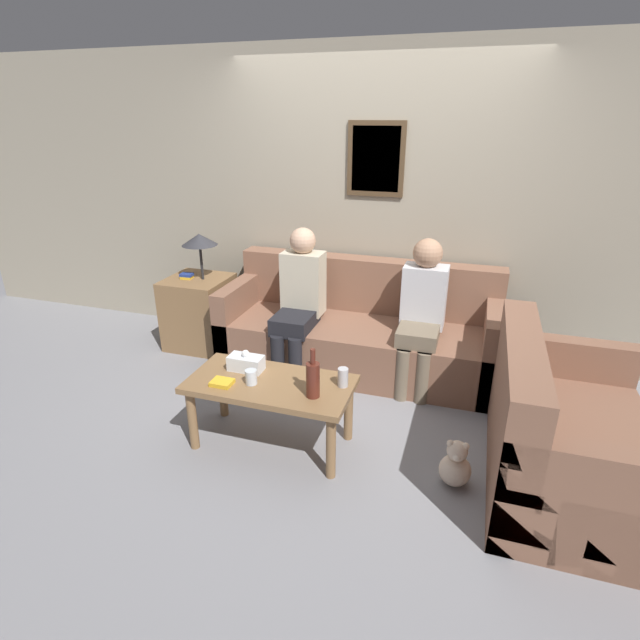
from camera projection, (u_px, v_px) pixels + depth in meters
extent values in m
plane|color=gray|center=(342.00, 392.00, 3.96)|extent=(16.00, 16.00, 0.00)
cube|color=#9E937F|center=(375.00, 207.00, 4.31)|extent=(9.00, 0.06, 2.60)
cube|color=#4C3823|center=(376.00, 159.00, 4.12)|extent=(0.48, 0.02, 0.60)
cube|color=#B7CCB2|center=(376.00, 159.00, 4.12)|extent=(0.40, 0.01, 0.52)
cube|color=brown|center=(357.00, 345.00, 4.28)|extent=(2.30, 0.86, 0.42)
cube|color=brown|center=(367.00, 284.00, 4.40)|extent=(2.30, 0.20, 0.47)
cube|color=brown|center=(242.00, 317.00, 4.54)|extent=(0.14, 0.86, 0.68)
cube|color=brown|center=(491.00, 348.00, 3.93)|extent=(0.14, 0.86, 0.68)
cube|color=brown|center=(568.00, 454.00, 2.91)|extent=(0.86, 1.37, 0.42)
cube|color=brown|center=(519.00, 379.00, 2.84)|extent=(0.20, 1.37, 0.47)
cube|color=brown|center=(590.00, 511.00, 2.32)|extent=(0.86, 0.14, 0.68)
cube|color=brown|center=(560.00, 384.00, 3.40)|extent=(0.86, 0.14, 0.68)
cube|color=olive|center=(270.00, 384.00, 3.19)|extent=(1.06, 0.53, 0.04)
cylinder|color=olive|center=(192.00, 420.00, 3.23)|extent=(0.06, 0.06, 0.43)
cylinder|color=olive|center=(331.00, 447.00, 2.96)|extent=(0.06, 0.06, 0.43)
cylinder|color=olive|center=(223.00, 389.00, 3.59)|extent=(0.06, 0.06, 0.43)
cylinder|color=olive|center=(348.00, 411.00, 3.32)|extent=(0.06, 0.06, 0.43)
cube|color=olive|center=(200.00, 312.00, 4.67)|extent=(0.55, 0.55, 0.66)
cylinder|color=#262628|center=(201.00, 261.00, 4.46)|extent=(0.02, 0.02, 0.34)
cone|color=#2D2D33|center=(199.00, 239.00, 4.38)|extent=(0.31, 0.31, 0.10)
cube|color=gold|center=(187.00, 277.00, 4.54)|extent=(0.11, 0.10, 0.02)
cube|color=navy|center=(187.00, 275.00, 4.53)|extent=(0.11, 0.09, 0.02)
cylinder|color=#562319|center=(313.00, 380.00, 2.97)|extent=(0.08, 0.08, 0.22)
cylinder|color=#562319|center=(313.00, 356.00, 2.91)|extent=(0.03, 0.03, 0.09)
cylinder|color=silver|center=(251.00, 377.00, 3.14)|extent=(0.07, 0.07, 0.09)
cube|color=gold|center=(222.00, 383.00, 3.14)|extent=(0.13, 0.11, 0.03)
cylinder|color=#BCBCC1|center=(343.00, 377.00, 3.10)|extent=(0.07, 0.07, 0.12)
cube|color=silver|center=(246.00, 363.00, 3.31)|extent=(0.23, 0.12, 0.10)
sphere|color=white|center=(245.00, 354.00, 3.28)|extent=(0.05, 0.05, 0.05)
cube|color=black|center=(295.00, 321.00, 4.10)|extent=(0.31, 0.43, 0.14)
cylinder|color=black|center=(278.00, 359.00, 4.03)|extent=(0.11, 0.11, 0.42)
cylinder|color=black|center=(295.00, 362.00, 3.99)|extent=(0.11, 0.11, 0.42)
cube|color=beige|center=(303.00, 283.00, 4.19)|extent=(0.34, 0.22, 0.53)
sphere|color=tan|center=(303.00, 241.00, 4.05)|extent=(0.21, 0.21, 0.21)
cube|color=#756651|center=(418.00, 335.00, 3.86)|extent=(0.31, 0.40, 0.14)
cylinder|color=#756651|center=(402.00, 374.00, 3.80)|extent=(0.11, 0.11, 0.42)
cylinder|color=#756651|center=(422.00, 378.00, 3.76)|extent=(0.11, 0.11, 0.42)
cube|color=silver|center=(424.00, 296.00, 3.94)|extent=(0.34, 0.22, 0.49)
sphere|color=tan|center=(428.00, 253.00, 3.80)|extent=(0.23, 0.23, 0.23)
sphere|color=beige|center=(455.00, 470.00, 2.95)|extent=(0.19, 0.19, 0.19)
sphere|color=beige|center=(457.00, 451.00, 2.90)|extent=(0.12, 0.12, 0.12)
sphere|color=beige|center=(450.00, 443.00, 2.90)|extent=(0.04, 0.04, 0.04)
sphere|color=beige|center=(466.00, 446.00, 2.87)|extent=(0.04, 0.04, 0.04)
sphere|color=#FFEAD1|center=(457.00, 457.00, 2.86)|extent=(0.05, 0.05, 0.05)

